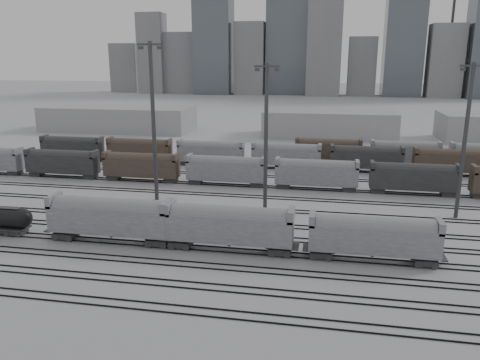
% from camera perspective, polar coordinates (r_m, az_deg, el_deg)
% --- Properties ---
extents(ground, '(900.00, 900.00, 0.00)m').
position_cam_1_polar(ground, '(58.15, 0.21, -9.10)').
color(ground, silver).
rests_on(ground, ground).
extents(tracks, '(220.00, 71.50, 0.16)m').
position_cam_1_polar(tracks, '(74.29, 2.68, -3.73)').
color(tracks, black).
rests_on(tracks, ground).
extents(hopper_car_a, '(16.35, 3.25, 5.85)m').
position_cam_1_polar(hopper_car_a, '(63.12, -15.58, -4.22)').
color(hopper_car_a, '#232326').
rests_on(hopper_car_a, ground).
extents(hopper_car_b, '(15.96, 3.17, 5.71)m').
position_cam_1_polar(hopper_car_b, '(58.08, -1.32, -5.39)').
color(hopper_car_b, '#232326').
rests_on(hopper_car_b, ground).
extents(hopper_car_c, '(15.06, 2.99, 5.39)m').
position_cam_1_polar(hopper_car_c, '(57.31, 15.98, -6.46)').
color(hopper_car_c, '#232326').
rests_on(hopper_car_c, ground).
extents(light_mast_b, '(4.18, 0.67, 26.13)m').
position_cam_1_polar(light_mast_b, '(78.72, -10.53, 7.36)').
color(light_mast_b, '#3A3A3C').
rests_on(light_mast_b, ground).
extents(light_mast_c, '(3.65, 0.58, 22.81)m').
position_cam_1_polar(light_mast_c, '(68.72, 3.18, 5.10)').
color(light_mast_c, '#3A3A3C').
rests_on(light_mast_c, ground).
extents(light_mast_d, '(3.66, 0.59, 22.90)m').
position_cam_1_polar(light_mast_d, '(75.70, 25.74, 4.59)').
color(light_mast_d, '#3A3A3C').
rests_on(light_mast_d, ground).
extents(bg_string_near, '(151.00, 3.00, 5.60)m').
position_cam_1_polar(bg_string_near, '(86.88, 9.28, 0.64)').
color(bg_string_near, gray).
rests_on(bg_string_near, ground).
extents(bg_string_mid, '(151.00, 3.00, 5.60)m').
position_cam_1_polar(bg_string_mid, '(102.82, 15.13, 2.47)').
color(bg_string_mid, '#232326').
rests_on(bg_string_mid, ground).
extents(bg_string_far, '(66.00, 3.00, 5.60)m').
position_cam_1_polar(bg_string_far, '(113.31, 23.70, 2.82)').
color(bg_string_far, '#4F3E32').
rests_on(bg_string_far, ground).
extents(warehouse_left, '(50.00, 18.00, 8.00)m').
position_cam_1_polar(warehouse_left, '(164.20, -14.62, 7.25)').
color(warehouse_left, '#A5A5A7').
rests_on(warehouse_left, ground).
extents(warehouse_mid, '(40.00, 18.00, 8.00)m').
position_cam_1_polar(warehouse_mid, '(148.67, 10.81, 6.75)').
color(warehouse_mid, '#A5A5A7').
rests_on(warehouse_mid, ground).
extents(skyline, '(316.00, 22.40, 95.00)m').
position_cam_1_polar(skyline, '(332.63, 11.35, 16.14)').
color(skyline, gray).
rests_on(skyline, ground).
extents(crane_left, '(42.00, 1.80, 100.00)m').
position_cam_1_polar(crane_left, '(361.11, 4.83, 19.81)').
color(crane_left, '#3A3A3C').
rests_on(crane_left, ground).
extents(crane_right, '(42.00, 1.80, 100.00)m').
position_cam_1_polar(crane_right, '(368.21, 24.81, 18.50)').
color(crane_right, '#3A3A3C').
rests_on(crane_right, ground).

